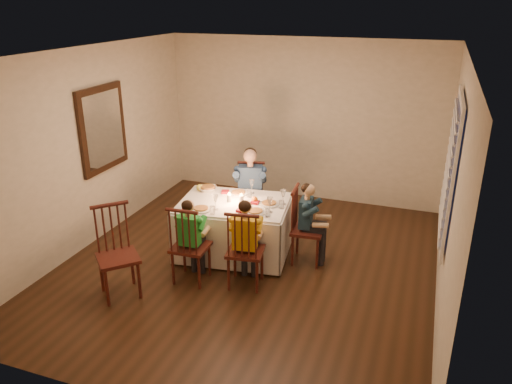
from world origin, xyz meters
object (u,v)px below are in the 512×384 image
(chair_near_right, at_px, (246,284))
(child_teal, at_px, (306,261))
(adult, at_px, (250,230))
(chair_near_left, at_px, (192,280))
(dining_table, at_px, (234,217))
(chair_extra, at_px, (122,294))
(serving_bowl, at_px, (208,189))
(chair_end, at_px, (306,261))
(chair_adult, at_px, (250,230))
(child_green, at_px, (192,280))
(child_yellow, at_px, (246,284))

(chair_near_right, distance_m, child_teal, 0.95)
(adult, bearing_deg, chair_near_left, -112.47)
(chair_near_right, xyz_separation_m, adult, (-0.46, 1.40, 0.00))
(dining_table, distance_m, chair_extra, 1.67)
(child_teal, distance_m, serving_bowl, 1.62)
(chair_end, bearing_deg, dining_table, 92.40)
(chair_adult, relative_size, chair_near_right, 1.00)
(chair_end, xyz_separation_m, chair_extra, (-1.79, -1.46, 0.00))
(chair_near_left, distance_m, child_teal, 1.49)
(child_teal, bearing_deg, dining_table, 92.40)
(chair_end, relative_size, child_teal, 0.94)
(child_green, bearing_deg, child_teal, -144.69)
(child_green, distance_m, child_teal, 1.49)
(chair_near_left, relative_size, adult, 0.81)
(chair_near_left, bearing_deg, child_green, 180.00)
(chair_adult, distance_m, child_yellow, 1.47)
(chair_end, relative_size, chair_extra, 0.94)
(dining_table, relative_size, chair_near_right, 1.53)
(chair_adult, height_order, chair_near_left, same)
(child_green, bearing_deg, adult, -99.22)
(serving_bowl, bearing_deg, chair_adult, 47.81)
(adult, bearing_deg, chair_adult, -105.61)
(serving_bowl, bearing_deg, chair_near_left, -76.51)
(child_teal, bearing_deg, serving_bowl, 80.21)
(chair_adult, xyz_separation_m, child_yellow, (0.46, -1.40, 0.00))
(child_green, bearing_deg, chair_near_right, -171.80)
(child_green, bearing_deg, serving_bowl, -78.86)
(chair_adult, xyz_separation_m, chair_near_right, (0.46, -1.40, 0.00))
(dining_table, relative_size, child_teal, 1.44)
(chair_adult, bearing_deg, dining_table, -102.04)
(chair_adult, height_order, child_yellow, child_yellow)
(chair_adult, bearing_deg, chair_near_left, -112.47)
(chair_near_left, bearing_deg, child_teal, -144.69)
(child_green, xyz_separation_m, serving_bowl, (-0.25, 1.04, 0.76))
(chair_adult, bearing_deg, chair_extra, -126.65)
(chair_adult, xyz_separation_m, chair_extra, (-0.80, -2.07, 0.00))
(serving_bowl, bearing_deg, child_teal, -5.25)
(adult, xyz_separation_m, child_green, (-0.18, -1.52, 0.00))
(chair_adult, xyz_separation_m, child_green, (-0.18, -1.52, 0.00))
(dining_table, distance_m, serving_bowl, 0.59)
(chair_near_right, height_order, chair_extra, chair_extra)
(chair_near_right, relative_size, chair_extra, 0.94)
(chair_near_left, xyz_separation_m, chair_end, (1.18, 0.91, 0.00))
(child_green, height_order, child_teal, child_teal)
(chair_end, xyz_separation_m, child_yellow, (-0.53, -0.79, 0.00))
(chair_near_right, height_order, serving_bowl, serving_bowl)
(chair_extra, xyz_separation_m, child_yellow, (1.26, 0.68, 0.00))
(dining_table, height_order, serving_bowl, serving_bowl)
(chair_near_right, distance_m, serving_bowl, 1.49)
(dining_table, xyz_separation_m, chair_adult, (-0.05, 0.72, -0.52))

